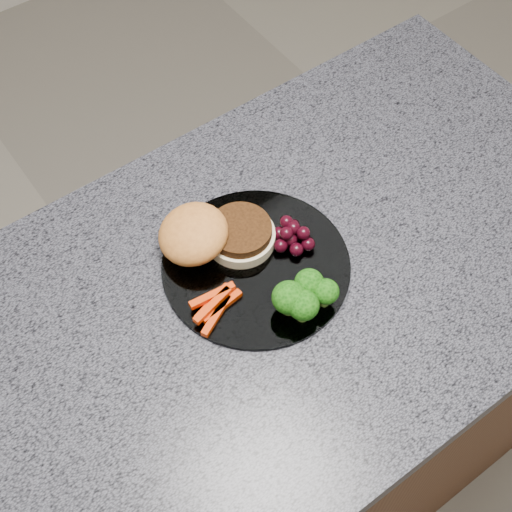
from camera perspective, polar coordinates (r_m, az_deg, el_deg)
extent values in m
plane|color=gray|center=(1.79, -0.54, -18.17)|extent=(4.00, 4.00, 0.00)
cube|color=#53321C|center=(1.38, -0.69, -13.38)|extent=(1.20, 0.60, 0.86)
cube|color=#555661|center=(0.97, -0.95, -4.10)|extent=(1.20, 0.60, 0.04)
cylinder|color=white|center=(0.98, 0.00, -0.75)|extent=(0.26, 0.26, 0.01)
cylinder|color=beige|center=(0.99, -1.25, 1.56)|extent=(0.12, 0.12, 0.02)
cylinder|color=#3F210C|center=(0.98, -1.27, 2.10)|extent=(0.10, 0.10, 0.01)
ellipsoid|color=#CC7D33|center=(0.97, -5.02, 1.52)|extent=(0.12, 0.12, 0.05)
cube|color=red|center=(0.94, -3.49, -3.74)|extent=(0.06, 0.03, 0.01)
cube|color=red|center=(0.94, -2.76, -4.04)|extent=(0.07, 0.02, 0.01)
cube|color=red|center=(0.93, -3.20, -4.77)|extent=(0.06, 0.04, 0.01)
cube|color=red|center=(0.94, -3.52, -3.18)|extent=(0.07, 0.02, 0.01)
cube|color=red|center=(0.93, -3.51, -3.95)|extent=(0.07, 0.02, 0.01)
cylinder|color=olive|center=(0.93, 2.62, -4.10)|extent=(0.02, 0.02, 0.02)
ellipsoid|color=#0D3D08|center=(0.91, 2.68, -3.34)|extent=(0.05, 0.05, 0.04)
cylinder|color=olive|center=(0.94, 4.19, -2.87)|extent=(0.01, 0.01, 0.02)
ellipsoid|color=#0D3D08|center=(0.93, 4.28, -2.17)|extent=(0.04, 0.04, 0.04)
cylinder|color=olive|center=(0.93, 3.73, -4.65)|extent=(0.01, 0.01, 0.02)
ellipsoid|color=#0D3D08|center=(0.91, 3.81, -3.95)|extent=(0.04, 0.04, 0.04)
cylinder|color=olive|center=(0.94, 5.50, -3.51)|extent=(0.01, 0.01, 0.02)
ellipsoid|color=#0D3D08|center=(0.92, 5.61, -2.85)|extent=(0.04, 0.04, 0.03)
sphere|color=black|center=(0.99, 2.79, 1.34)|extent=(0.02, 0.02, 0.02)
sphere|color=black|center=(1.00, 3.73, 1.78)|extent=(0.02, 0.02, 0.02)
sphere|color=black|center=(1.00, 2.98, 2.40)|extent=(0.02, 0.02, 0.02)
sphere|color=black|center=(0.99, 1.85, 1.82)|extent=(0.02, 0.02, 0.02)
sphere|color=black|center=(0.98, 1.99, 0.83)|extent=(0.02, 0.02, 0.02)
sphere|color=black|center=(0.98, 3.25, 0.52)|extent=(0.02, 0.02, 0.02)
sphere|color=black|center=(0.99, 4.20, 0.96)|extent=(0.02, 0.02, 0.02)
sphere|color=black|center=(0.98, 3.02, 2.29)|extent=(0.02, 0.02, 0.02)
sphere|color=black|center=(0.98, 2.44, 1.84)|extent=(0.02, 0.02, 0.02)
sphere|color=black|center=(0.98, 3.82, 1.86)|extent=(0.02, 0.02, 0.02)
sphere|color=black|center=(0.99, 2.45, 2.76)|extent=(0.02, 0.02, 0.02)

